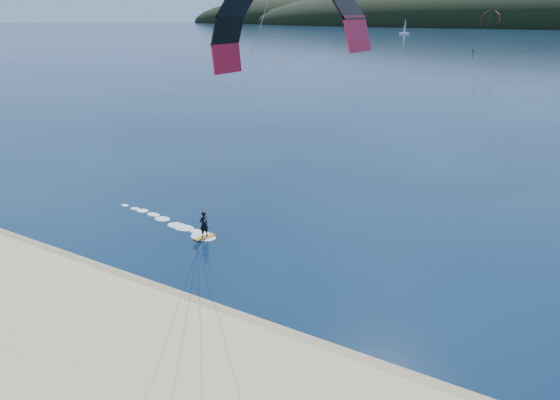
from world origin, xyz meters
name	(u,v)px	position (x,y,z in m)	size (l,w,h in m)	color
ground	(107,347)	(0.00, 0.00, 0.00)	(1800.00, 1800.00, 0.00)	#061832
wet_sand	(172,304)	(0.00, 4.50, 0.05)	(220.00, 2.50, 0.10)	#907954
kitesurfer_near	(281,63)	(4.67, 8.18, 12.67)	(23.92, 7.44, 16.11)	orange
kitesurfer_far	(490,20)	(-21.58, 201.79, 12.63)	(9.62, 6.47, 14.70)	orange
sailboat	(404,33)	(-121.08, 402.11, 0.83)	(7.95, 5.10, 11.27)	white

